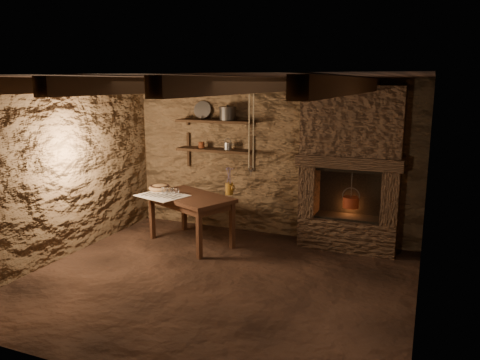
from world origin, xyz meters
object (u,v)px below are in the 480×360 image
at_px(work_table, 191,218).
at_px(iron_stockpot, 228,114).
at_px(wooden_bowl, 160,188).
at_px(red_pot, 351,202).
at_px(stoneware_jug, 229,183).

relative_size(work_table, iron_stockpot, 5.88).
relative_size(wooden_bowl, red_pot, 0.62).
height_order(work_table, wooden_bowl, wooden_bowl).
xyz_separation_m(wooden_bowl, red_pot, (2.79, 0.50, -0.06)).
bearing_deg(iron_stockpot, work_table, -110.87).
height_order(work_table, iron_stockpot, iron_stockpot).
height_order(stoneware_jug, iron_stockpot, iron_stockpot).
xyz_separation_m(stoneware_jug, wooden_bowl, (-1.08, -0.17, -0.13)).
xyz_separation_m(wooden_bowl, iron_stockpot, (0.86, 0.62, 1.10)).
bearing_deg(stoneware_jug, iron_stockpot, 98.86).
bearing_deg(wooden_bowl, stoneware_jug, 8.95).
bearing_deg(work_table, stoneware_jug, 53.04).
bearing_deg(iron_stockpot, stoneware_jug, -63.67).
distance_m(work_table, red_pot, 2.31).
xyz_separation_m(work_table, iron_stockpot, (0.28, 0.73, 1.47)).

